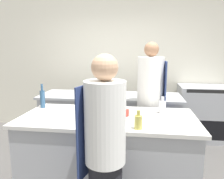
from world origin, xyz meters
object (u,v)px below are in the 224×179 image
at_px(bottle_olive_oil, 162,107).
at_px(stockpot, 100,90).
at_px(chef_at_stove, 150,105).
at_px(bowl_mixing_large, 93,110).
at_px(bottle_wine, 43,98).
at_px(bottle_vinegar, 138,122).
at_px(oven_range, 203,113).
at_px(chef_at_prep_near, 105,153).
at_px(cup, 126,113).
at_px(bowl_prep_small, 112,110).

distance_m(bottle_olive_oil, stockpot, 1.23).
relative_size(chef_at_stove, bowl_mixing_large, 8.64).
distance_m(bottle_wine, stockpot, 0.98).
height_order(bottle_olive_oil, bottle_vinegar, bottle_olive_oil).
height_order(bottle_olive_oil, bottle_wine, bottle_wine).
distance_m(oven_range, chef_at_stove, 1.51).
bearing_deg(stockpot, bowl_mixing_large, -83.94).
height_order(chef_at_prep_near, bowl_mixing_large, chef_at_prep_near).
height_order(chef_at_prep_near, bottle_wine, chef_at_prep_near).
bearing_deg(stockpot, chef_at_prep_near, -77.75).
bearing_deg(bottle_wine, chef_at_stove, 18.46).
bearing_deg(stockpot, oven_range, 22.07).
bearing_deg(bowl_mixing_large, chef_at_prep_near, -71.00).
bearing_deg(bottle_vinegar, oven_range, 60.88).
relative_size(chef_at_prep_near, stockpot, 6.59).
bearing_deg(oven_range, bottle_olive_oil, -120.39).
bearing_deg(cup, chef_at_prep_near, -99.03).
relative_size(oven_range, chef_at_stove, 0.57).
relative_size(chef_at_stove, stockpot, 7.11).
xyz_separation_m(oven_range, bottle_vinegar, (-1.18, -2.13, 0.50)).
distance_m(chef_at_stove, stockpot, 0.86).
bearing_deg(chef_at_stove, bottle_wine, -75.28).
relative_size(chef_at_prep_near, bottle_vinegar, 8.91).
bearing_deg(chef_at_prep_near, cup, 5.15).
bearing_deg(bottle_wine, bottle_vinegar, -26.04).
height_order(oven_range, stockpot, stockpot).
relative_size(oven_range, bowl_prep_small, 5.19).
xyz_separation_m(chef_at_stove, bowl_prep_small, (-0.48, -0.60, 0.07)).
bearing_deg(chef_at_prep_near, bottle_vinegar, -22.86).
xyz_separation_m(chef_at_stove, stockpot, (-0.80, 0.29, 0.15)).
xyz_separation_m(chef_at_prep_near, bottle_wine, (-1.00, 0.97, 0.22)).
bearing_deg(chef_at_prep_near, bottle_wine, 59.83).
relative_size(chef_at_prep_near, bottle_olive_oil, 8.24).
bearing_deg(cup, bowl_prep_small, 150.77).
xyz_separation_m(chef_at_prep_near, bottle_vinegar, (0.27, 0.36, 0.17)).
bearing_deg(bowl_mixing_large, cup, -7.99).
xyz_separation_m(bottle_olive_oil, bowl_prep_small, (-0.60, -0.09, -0.04)).
xyz_separation_m(chef_at_stove, bottle_olive_oil, (0.13, -0.51, 0.11)).
xyz_separation_m(oven_range, cup, (-1.33, -1.73, 0.46)).
xyz_separation_m(bowl_mixing_large, cup, (0.40, -0.06, -0.00)).
bearing_deg(bottle_vinegar, stockpot, 115.04).
relative_size(bottle_wine, bowl_prep_small, 1.61).
height_order(chef_at_prep_near, stockpot, chef_at_prep_near).
height_order(bottle_vinegar, stockpot, stockpot).
bearing_deg(bottle_olive_oil, oven_range, 59.61).
bearing_deg(stockpot, chef_at_stove, -20.16).
bearing_deg(chef_at_prep_near, bottle_olive_oil, -16.09).
bearing_deg(bottle_wine, cup, -11.14).
height_order(bottle_vinegar, cup, bottle_vinegar).
relative_size(chef_at_stove, bottle_vinegar, 9.61).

